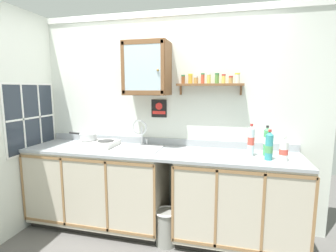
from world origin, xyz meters
TOP-DOWN VIEW (x-y plane):
  - back_wall at (0.00, 0.75)m, footprint 3.61×0.07m
  - lower_cabinet_run at (-0.71, 0.42)m, footprint 1.58×0.64m
  - lower_cabinet_run_right at (0.87, 0.42)m, footprint 1.26×0.64m
  - countertop at (0.00, 0.41)m, footprint 2.97×0.66m
  - backsplash at (0.00, 0.72)m, footprint 2.97×0.02m
  - sink at (-0.24, 0.45)m, footprint 0.51×0.42m
  - hot_plate_stove at (-0.73, 0.42)m, footprint 0.47×0.34m
  - saucepan at (-0.85, 0.45)m, footprint 0.39×0.20m
  - bottle_opaque_white_0 at (1.25, 0.32)m, footprint 0.08×0.08m
  - bottle_detergent_teal_1 at (1.12, 0.33)m, footprint 0.07×0.07m
  - bottle_soda_green_2 at (1.12, 0.49)m, footprint 0.06×0.06m
  - bottle_water_clear_3 at (0.97, 0.44)m, footprint 0.07×0.07m
  - wall_cabinet at (-0.15, 0.57)m, footprint 0.49×0.34m
  - spice_shelf at (0.54, 0.66)m, footprint 0.72×0.14m
  - warning_sign at (-0.06, 0.72)m, footprint 0.18×0.01m
  - window at (-1.50, 0.32)m, footprint 0.03×0.76m
  - trash_bin at (0.16, 0.21)m, footprint 0.25×0.25m

SIDE VIEW (x-z plane):
  - trash_bin at x=0.16m, z-range 0.01..0.38m
  - lower_cabinet_run at x=-0.71m, z-range 0.00..0.91m
  - lower_cabinet_run_right at x=0.87m, z-range 0.00..0.91m
  - sink at x=-0.24m, z-range 0.68..1.15m
  - countertop at x=0.00m, z-range 0.91..0.94m
  - hot_plate_stove at x=-0.73m, z-range 0.94..1.01m
  - backsplash at x=0.00m, z-range 0.94..1.02m
  - bottle_opaque_white_0 at x=1.25m, z-range 0.93..1.16m
  - saucepan at x=-0.85m, z-range 1.01..1.09m
  - bottle_detergent_teal_1 at x=1.12m, z-range 0.92..1.21m
  - bottle_soda_green_2 at x=1.12m, z-range 0.93..1.24m
  - bottle_water_clear_3 at x=0.97m, z-range 0.93..1.25m
  - back_wall at x=0.00m, z-range 0.01..2.48m
  - window at x=-1.50m, z-range 0.86..1.67m
  - warning_sign at x=-0.06m, z-range 1.27..1.48m
  - spice_shelf at x=0.54m, z-range 1.55..1.79m
  - wall_cabinet at x=-0.15m, z-range 1.53..2.11m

